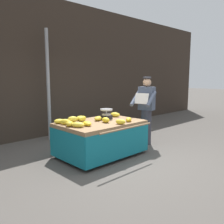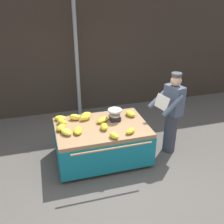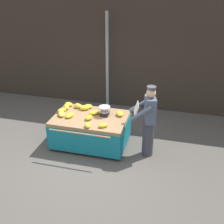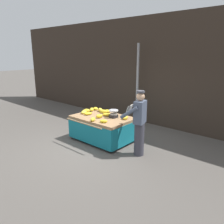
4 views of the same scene
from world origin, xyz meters
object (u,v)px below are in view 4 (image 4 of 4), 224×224
(weighing_scale, at_px, (114,114))
(banana_bunch_8, at_px, (104,121))
(banana_bunch_3, at_px, (84,112))
(banana_bunch_11, at_px, (99,116))
(banana_bunch_0, at_px, (96,109))
(banana_bunch_5, at_px, (107,111))
(banana_bunch_7, at_px, (93,119))
(banana_bunch_10, at_px, (103,111))
(street_pole, at_px, (137,85))
(banana_cart, at_px, (102,123))
(banana_bunch_9, at_px, (107,115))
(banana_bunch_12, at_px, (92,109))
(banana_bunch_2, at_px, (125,117))
(banana_bunch_1, at_px, (88,113))
(banana_bunch_6, at_px, (86,111))
(banana_bunch_4, at_px, (100,110))

(weighing_scale, height_order, banana_bunch_8, weighing_scale)
(banana_bunch_3, xyz_separation_m, banana_bunch_11, (0.70, -0.02, 0.01))
(banana_bunch_0, height_order, banana_bunch_5, banana_bunch_5)
(banana_bunch_7, distance_m, banana_bunch_10, 0.89)
(weighing_scale, bearing_deg, banana_bunch_8, -77.41)
(banana_bunch_0, bearing_deg, banana_bunch_3, -84.72)
(street_pole, relative_size, banana_bunch_3, 11.27)
(banana_cart, height_order, banana_bunch_9, banana_bunch_9)
(banana_bunch_5, xyz_separation_m, banana_bunch_12, (-0.52, -0.19, 0.01))
(banana_bunch_11, xyz_separation_m, banana_bunch_12, (-0.74, 0.40, 0.00))
(banana_bunch_2, height_order, banana_bunch_3, banana_bunch_2)
(banana_bunch_3, xyz_separation_m, banana_bunch_8, (1.13, -0.29, -0.00))
(banana_cart, bearing_deg, banana_bunch_8, -43.15)
(banana_bunch_1, height_order, banana_bunch_6, banana_bunch_6)
(weighing_scale, distance_m, banana_bunch_10, 0.59)
(banana_bunch_10, xyz_separation_m, banana_bunch_11, (0.27, -0.46, -0.00))
(banana_bunch_6, distance_m, banana_bunch_11, 0.80)
(banana_bunch_3, distance_m, banana_bunch_6, 0.19)
(banana_bunch_1, distance_m, banana_bunch_3, 0.21)
(banana_bunch_2, xyz_separation_m, banana_bunch_6, (-1.44, -0.19, 0.00))
(banana_bunch_7, relative_size, banana_bunch_10, 0.89)
(banana_bunch_6, bearing_deg, banana_bunch_3, -67.94)
(banana_bunch_4, relative_size, banana_bunch_5, 1.06)
(banana_bunch_1, bearing_deg, banana_bunch_6, 146.60)
(weighing_scale, height_order, banana_bunch_0, weighing_scale)
(banana_bunch_2, distance_m, banana_bunch_7, 0.93)
(banana_cart, xyz_separation_m, banana_bunch_5, (-0.21, 0.45, 0.24))
(banana_bunch_1, xyz_separation_m, banana_bunch_8, (0.92, -0.28, 0.00))
(banana_bunch_8, bearing_deg, banana_bunch_5, 126.75)
(banana_cart, xyz_separation_m, banana_bunch_11, (0.01, -0.14, 0.25))
(banana_bunch_10, bearing_deg, banana_bunch_7, -66.24)
(banana_bunch_5, distance_m, banana_bunch_10, 0.14)
(banana_bunch_0, relative_size, banana_bunch_3, 0.86)
(banana_bunch_8, xyz_separation_m, banana_bunch_12, (-1.17, 0.67, 0.01))
(banana_bunch_1, relative_size, banana_bunch_12, 1.19)
(weighing_scale, distance_m, banana_bunch_12, 1.05)
(banana_cart, distance_m, banana_bunch_4, 0.65)
(banana_bunch_9, bearing_deg, banana_bunch_0, 158.99)
(banana_bunch_6, xyz_separation_m, banana_bunch_11, (0.77, -0.20, 0.00))
(banana_bunch_0, distance_m, banana_bunch_3, 0.58)
(banana_bunch_0, height_order, banana_bunch_4, banana_bunch_4)
(street_pole, distance_m, banana_cart, 2.18)
(street_pole, bearing_deg, banana_bunch_2, -65.36)
(banana_bunch_2, height_order, banana_bunch_4, banana_bunch_4)
(weighing_scale, height_order, banana_bunch_5, weighing_scale)
(weighing_scale, relative_size, banana_bunch_3, 1.07)
(banana_bunch_0, height_order, banana_bunch_1, banana_bunch_0)
(weighing_scale, height_order, banana_bunch_11, weighing_scale)
(banana_bunch_1, distance_m, banana_bunch_11, 0.49)
(banana_bunch_1, xyz_separation_m, banana_bunch_11, (0.49, -0.01, 0.01))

